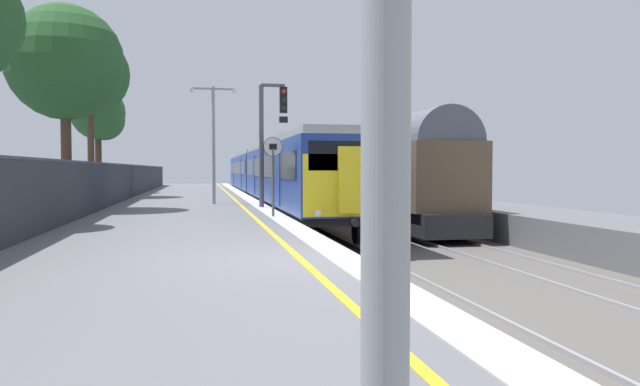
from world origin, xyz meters
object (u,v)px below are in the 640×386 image
(background_tree_centre, at_px, (89,77))
(background_tree_right, at_px, (100,115))
(signal_gantry, at_px, (269,130))
(platform_lamp_mid, at_px, (213,134))
(background_tree_left, at_px, (63,65))
(commuter_train_at_platform, at_px, (270,173))
(freight_train_adjacent_track, at_px, (314,169))
(speed_limit_sign, at_px, (273,166))

(background_tree_centre, bearing_deg, background_tree_right, 93.64)
(signal_gantry, xyz_separation_m, platform_lamp_mid, (-2.03, 2.73, -0.01))
(background_tree_centre, bearing_deg, background_tree_left, -85.12)
(platform_lamp_mid, xyz_separation_m, background_tree_left, (-5.30, -3.12, 2.18))
(platform_lamp_mid, distance_m, background_tree_right, 15.22)
(commuter_train_at_platform, height_order, freight_train_adjacent_track, freight_train_adjacent_track)
(freight_train_adjacent_track, xyz_separation_m, background_tree_right, (-14.10, -4.23, 3.30))
(signal_gantry, xyz_separation_m, background_tree_right, (-8.63, 16.32, 1.79))
(commuter_train_at_platform, xyz_separation_m, platform_lamp_mid, (-3.50, -10.32, 1.68))
(background_tree_right, bearing_deg, platform_lamp_mid, -64.12)
(platform_lamp_mid, distance_m, background_tree_centre, 10.42)
(background_tree_left, xyz_separation_m, background_tree_right, (-1.30, 16.71, -0.37))
(commuter_train_at_platform, height_order, background_tree_left, background_tree_left)
(commuter_train_at_platform, relative_size, speed_limit_sign, 17.00)
(signal_gantry, bearing_deg, platform_lamp_mid, 126.68)
(signal_gantry, bearing_deg, speed_limit_sign, -94.54)
(commuter_train_at_platform, distance_m, platform_lamp_mid, 11.03)
(commuter_train_at_platform, distance_m, speed_limit_sign, 17.97)
(signal_gantry, relative_size, speed_limit_sign, 1.93)
(commuter_train_at_platform, relative_size, background_tree_centre, 4.94)
(freight_train_adjacent_track, bearing_deg, background_tree_centre, -143.54)
(commuter_train_at_platform, height_order, platform_lamp_mid, platform_lamp_mid)
(commuter_train_at_platform, xyz_separation_m, background_tree_right, (-10.09, 3.27, 3.49))
(freight_train_adjacent_track, distance_m, background_tree_left, 24.82)
(speed_limit_sign, relative_size, platform_lamp_mid, 0.50)
(speed_limit_sign, height_order, platform_lamp_mid, platform_lamp_mid)
(speed_limit_sign, distance_m, platform_lamp_mid, 7.85)
(freight_train_adjacent_track, xyz_separation_m, background_tree_centre, (-13.72, -10.14, 4.78))
(background_tree_right, bearing_deg, commuter_train_at_platform, -17.95)
(background_tree_right, bearing_deg, signal_gantry, -62.14)
(commuter_train_at_platform, relative_size, signal_gantry, 8.80)
(freight_train_adjacent_track, bearing_deg, commuter_train_at_platform, -118.09)
(speed_limit_sign, xyz_separation_m, background_tree_right, (-8.25, 21.14, 3.19))
(signal_gantry, relative_size, background_tree_left, 0.65)
(background_tree_right, bearing_deg, background_tree_left, -85.55)
(background_tree_centre, xyz_separation_m, background_tree_right, (-0.38, 5.90, -1.48))
(freight_train_adjacent_track, height_order, background_tree_right, background_tree_right)
(background_tree_centre, bearing_deg, signal_gantry, -51.61)
(signal_gantry, height_order, background_tree_centre, background_tree_centre)
(platform_lamp_mid, distance_m, background_tree_left, 6.52)
(freight_train_adjacent_track, distance_m, background_tree_right, 15.08)
(freight_train_adjacent_track, relative_size, signal_gantry, 10.99)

